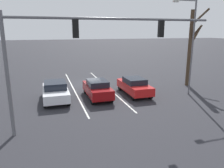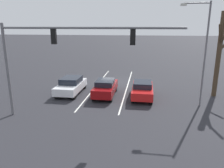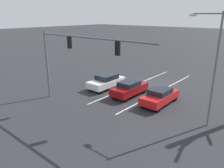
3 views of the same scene
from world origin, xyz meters
name	(u,v)px [view 2 (image 2 of 3)]	position (x,y,z in m)	size (l,w,h in m)	color
ground_plane	(114,82)	(0.00, 0.00, 0.00)	(240.00, 240.00, 0.00)	#28282D
lane_stripe_left_divider	(127,86)	(-1.65, 1.74, 0.01)	(0.12, 15.47, 0.01)	silver
lane_stripe_center_divider	(97,85)	(1.65, 1.74, 0.01)	(0.12, 15.47, 0.01)	silver
car_white_rightlane_front	(71,85)	(3.47, 4.82, 0.78)	(1.93, 4.43, 1.52)	silver
car_red_leftlane_front	(142,89)	(-3.27, 5.12, 0.77)	(1.79, 4.41, 1.48)	red
car_maroon_midlane_front	(105,88)	(0.09, 5.17, 0.79)	(1.75, 4.29, 1.52)	maroon
traffic_signal_gantry	(56,48)	(2.32, 10.46, 4.87)	(11.81, 0.37, 6.45)	slate
street_lamp_left_shoulder	(203,48)	(-7.68, 6.50, 4.65)	(2.18, 0.24, 8.00)	slate
bare_tree_near	(220,52)	(-9.83, 3.74, 4.07)	(2.01, 1.91, 7.57)	#423323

